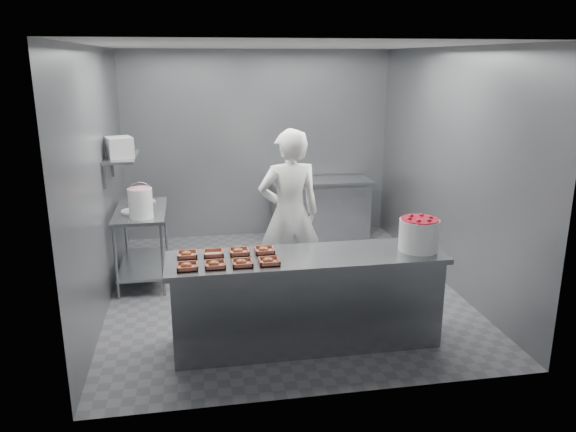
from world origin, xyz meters
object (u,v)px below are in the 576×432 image
(tray_4, at_px, (187,254))
(tray_5, at_px, (213,253))
(tray_0, at_px, (187,266))
(glaze_bucket, at_px, (140,202))
(worker, at_px, (289,214))
(appliance, at_px, (119,147))
(tray_2, at_px, (242,263))
(tray_3, at_px, (269,261))
(back_counter, at_px, (320,208))
(tray_1, at_px, (215,264))
(tray_7, at_px, (264,250))
(tray_6, at_px, (239,251))
(prep_table, at_px, (142,234))
(service_counter, at_px, (306,299))
(strawberry_tub, at_px, (419,233))

(tray_4, relative_size, tray_5, 1.00)
(tray_0, xyz_separation_m, glaze_bucket, (-0.51, 1.74, 0.16))
(worker, distance_m, appliance, 2.10)
(tray_0, xyz_separation_m, tray_2, (0.48, 0.00, 0.00))
(tray_2, xyz_separation_m, tray_3, (0.24, 0.00, 0.00))
(back_counter, height_order, appliance, appliance)
(tray_3, height_order, appliance, appliance)
(tray_1, bearing_deg, worker, 55.90)
(appliance, bearing_deg, tray_4, -83.71)
(tray_3, distance_m, tray_5, 0.57)
(tray_7, relative_size, appliance, 0.60)
(tray_2, height_order, tray_4, same)
(tray_1, height_order, worker, worker)
(tray_2, height_order, appliance, appliance)
(tray_6, distance_m, tray_7, 0.24)
(tray_1, distance_m, tray_4, 0.39)
(tray_4, distance_m, worker, 1.54)
(glaze_bucket, height_order, appliance, appliance)
(back_counter, distance_m, tray_7, 3.38)
(back_counter, xyz_separation_m, tray_1, (-1.76, -3.40, 0.47))
(prep_table, relative_size, tray_4, 6.40)
(tray_1, xyz_separation_m, worker, (0.91, 1.34, 0.05))
(service_counter, xyz_separation_m, worker, (0.05, 1.18, 0.52))
(tray_2, relative_size, worker, 0.10)
(back_counter, relative_size, tray_5, 8.01)
(tray_5, height_order, appliance, appliance)
(appliance, bearing_deg, glaze_bucket, -66.07)
(strawberry_tub, bearing_deg, tray_1, -176.64)
(tray_3, relative_size, worker, 0.10)
(tray_5, relative_size, strawberry_tub, 0.50)
(tray_1, height_order, tray_2, same)
(tray_5, xyz_separation_m, tray_7, (0.48, -0.00, 0.00))
(service_counter, bearing_deg, tray_3, -157.92)
(service_counter, height_order, appliance, appliance)
(tray_0, xyz_separation_m, tray_4, (0.00, 0.31, 0.00))
(back_counter, distance_m, tray_6, 3.48)
(tray_4, relative_size, strawberry_tub, 0.50)
(tray_5, bearing_deg, strawberry_tub, -5.68)
(prep_table, bearing_deg, tray_0, -75.28)
(prep_table, xyz_separation_m, tray_3, (1.27, -2.10, 0.33))
(prep_table, relative_size, appliance, 3.85)
(back_counter, distance_m, tray_0, 3.97)
(tray_4, bearing_deg, tray_6, 0.00)
(tray_2, xyz_separation_m, appliance, (-1.20, 1.98, 0.76))
(glaze_bucket, bearing_deg, tray_4, -70.32)
(tray_0, xyz_separation_m, appliance, (-0.72, 1.98, 0.76))
(prep_table, height_order, tray_5, tray_5)
(prep_table, bearing_deg, strawberry_tub, -36.08)
(worker, relative_size, glaze_bucket, 4.61)
(back_counter, bearing_deg, strawberry_tub, -86.87)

